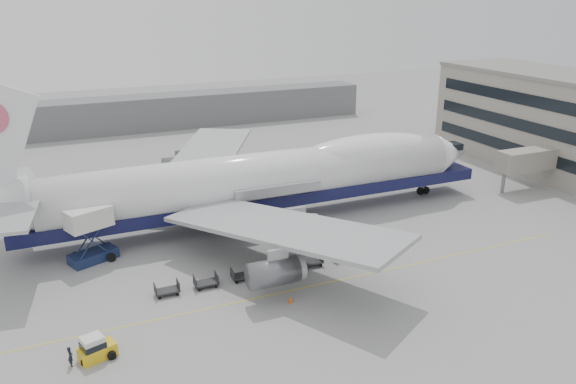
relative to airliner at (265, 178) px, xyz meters
name	(u,v)px	position (x,y,z in m)	size (l,w,h in m)	color
ground	(300,259)	(-0.64, -12.00, -5.62)	(260.00, 260.00, 0.00)	gray
apron_line	(325,283)	(-0.64, -18.00, -5.62)	(60.00, 0.15, 0.01)	gold
hangar	(117,115)	(-10.64, 58.00, -2.12)	(110.00, 8.00, 7.00)	slate
airliner	(265,178)	(0.00, 0.00, 0.00)	(67.00, 55.30, 19.98)	white
catering_truck	(90,231)	(-21.36, -3.48, -2.18)	(5.48, 4.63, 6.09)	#19264C
baggage_tug	(96,349)	(-22.85, -21.72, -4.72)	(3.10, 2.25, 2.04)	yellow
ground_worker	(70,356)	(-24.73, -21.88, -4.79)	(0.61, 0.40, 1.67)	black
traffic_cone	(291,299)	(-5.28, -19.95, -5.32)	(0.43, 0.43, 0.64)	#DB510B
dolly_0	(167,290)	(-15.60, -14.01, -5.09)	(2.30, 1.35, 1.30)	#2D2D30
dolly_1	(206,282)	(-11.76, -14.01, -5.09)	(2.30, 1.35, 1.30)	#2D2D30
dolly_2	(243,275)	(-7.92, -14.01, -5.09)	(2.30, 1.35, 1.30)	#2D2D30
dolly_3	(278,268)	(-4.09, -14.01, -5.09)	(2.30, 1.35, 1.30)	#2D2D30
dolly_4	(311,261)	(-0.25, -14.01, -5.09)	(2.30, 1.35, 1.30)	#2D2D30
dolly_5	(343,255)	(3.58, -14.01, -5.09)	(2.30, 1.35, 1.30)	#2D2D30
dolly_6	(374,249)	(7.42, -14.01, -5.09)	(2.30, 1.35, 1.30)	#2D2D30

